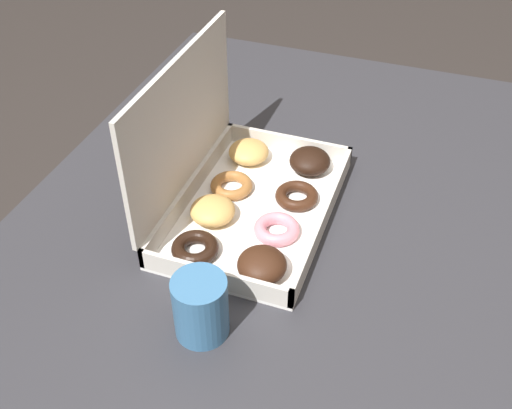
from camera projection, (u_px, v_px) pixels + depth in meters
The scene contains 3 objects.
dining_table at pixel (300, 247), 1.10m from camera, with size 1.18×0.95×0.75m.
donut_box at pixel (240, 186), 1.01m from camera, with size 0.38×0.26×0.27m.
coffee_mug at pixel (201, 306), 0.81m from camera, with size 0.08×0.08×0.10m.
Camera 1 is at (-0.77, -0.19, 1.43)m, focal length 42.00 mm.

